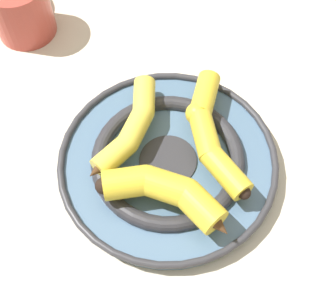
# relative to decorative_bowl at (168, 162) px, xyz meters

# --- Properties ---
(ground_plane) EXTENTS (2.80, 2.80, 0.00)m
(ground_plane) POSITION_rel_decorative_bowl_xyz_m (0.03, 0.03, -0.02)
(ground_plane) COLOR beige
(decorative_bowl) EXTENTS (0.30, 0.30, 0.03)m
(decorative_bowl) POSITION_rel_decorative_bowl_xyz_m (0.00, 0.00, 0.00)
(decorative_bowl) COLOR slate
(decorative_bowl) RESTS_ON ground_plane
(banana_a) EXTENTS (0.18, 0.09, 0.04)m
(banana_a) POSITION_rel_decorative_bowl_xyz_m (0.00, -0.06, 0.04)
(banana_a) COLOR yellow
(banana_a) RESTS_ON decorative_bowl
(banana_b) EXTENTS (0.08, 0.17, 0.03)m
(banana_b) POSITION_rel_decorative_bowl_xyz_m (-0.05, 0.03, 0.03)
(banana_b) COLOR yellow
(banana_b) RESTS_ON decorative_bowl
(banana_c) EXTENTS (0.09, 0.21, 0.03)m
(banana_c) POSITION_rel_decorative_bowl_xyz_m (0.06, 0.03, 0.03)
(banana_c) COLOR yellow
(banana_c) RESTS_ON decorative_bowl
(coffee_mug) EXTENTS (0.10, 0.14, 0.09)m
(coffee_mug) POSITION_rel_decorative_bowl_xyz_m (-0.26, 0.25, 0.03)
(coffee_mug) COLOR #B24238
(coffee_mug) RESTS_ON ground_plane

